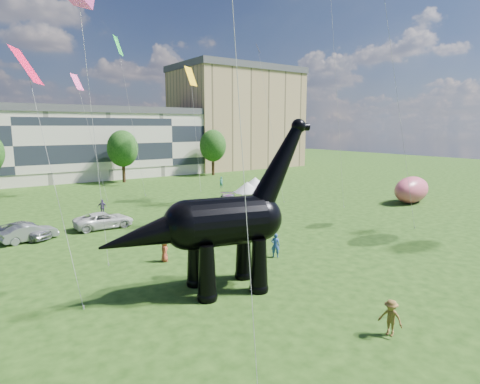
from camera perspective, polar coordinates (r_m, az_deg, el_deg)
ground at (r=23.08m, az=10.47°, el=-15.21°), size 220.00×220.00×0.00m
terrace_row at (r=76.93m, az=-29.99°, el=5.45°), size 78.00×11.00×12.00m
apartment_block at (r=96.81m, az=-0.49°, el=10.19°), size 28.00×18.00×22.00m
tree_mid_right at (r=71.46m, az=-16.37°, el=6.35°), size 5.20×5.20×9.44m
tree_far_right at (r=79.16m, az=-3.88°, el=6.95°), size 5.20×5.20×9.44m
dinosaur_sculpture at (r=23.14m, az=-3.26°, el=-4.72°), size 12.71×4.83×10.37m
car_silver at (r=38.86m, az=-28.23°, el=-4.81°), size 4.10×4.86×1.57m
car_grey at (r=38.10m, az=-27.79°, el=-5.14°), size 4.57×2.28×1.44m
car_white at (r=40.10m, az=-18.79°, el=-3.82°), size 5.44×2.55×1.51m
car_dark at (r=46.76m, az=-1.69°, el=-1.44°), size 4.85×5.88×1.61m
gazebo_near at (r=52.06m, az=1.03°, el=0.68°), size 4.10×4.10×2.43m
gazebo_far at (r=53.56m, az=2.17°, el=1.22°), size 4.14×4.14×2.83m
inflatable_pink at (r=54.80m, az=23.21°, el=0.30°), size 7.06×4.31×3.31m
visitors at (r=33.17m, az=-9.72°, el=-5.94°), size 47.71×43.20×1.83m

